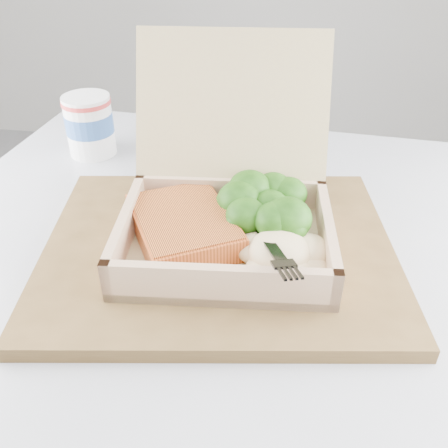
# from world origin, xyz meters

# --- Properties ---
(cafe_table) EXTENTS (0.80, 0.80, 0.71)m
(cafe_table) POSITION_xyz_m (0.26, 0.23, 0.52)
(cafe_table) COLOR black
(cafe_table) RESTS_ON floor
(serving_tray) EXTENTS (0.42, 0.35, 0.02)m
(serving_tray) POSITION_xyz_m (0.28, 0.23, 0.71)
(serving_tray) COLOR brown
(serving_tray) RESTS_ON cafe_table
(takeout_container) EXTENTS (0.24, 0.27, 0.20)m
(takeout_container) POSITION_xyz_m (0.29, 0.25, 0.77)
(takeout_container) COLOR tan
(takeout_container) RESTS_ON serving_tray
(salmon_fillet) EXTENTS (0.15, 0.16, 0.03)m
(salmon_fillet) POSITION_xyz_m (0.24, 0.22, 0.75)
(salmon_fillet) COLOR #D06028
(salmon_fillet) RESTS_ON takeout_container
(broccoli_pile) EXTENTS (0.12, 0.12, 0.04)m
(broccoli_pile) POSITION_xyz_m (0.33, 0.25, 0.75)
(broccoli_pile) COLOR #31751A
(broccoli_pile) RESTS_ON takeout_container
(mashed_potatoes) EXTENTS (0.10, 0.09, 0.03)m
(mashed_potatoes) POSITION_xyz_m (0.35, 0.19, 0.75)
(mashed_potatoes) COLOR beige
(mashed_potatoes) RESTS_ON takeout_container
(plastic_fork) EXTENTS (0.06, 0.14, 0.03)m
(plastic_fork) POSITION_xyz_m (0.33, 0.20, 0.76)
(plastic_fork) COLOR black
(plastic_fork) RESTS_ON mashed_potatoes
(paper_cup) EXTENTS (0.07, 0.07, 0.09)m
(paper_cup) POSITION_xyz_m (0.05, 0.46, 0.75)
(paper_cup) COLOR white
(paper_cup) RESTS_ON cafe_table
(receipt) EXTENTS (0.12, 0.16, 0.00)m
(receipt) POSITION_xyz_m (0.28, 0.45, 0.71)
(receipt) COLOR white
(receipt) RESTS_ON cafe_table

